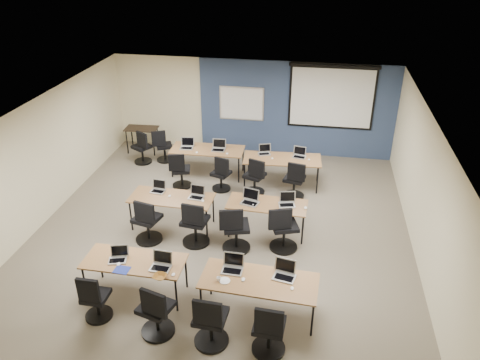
% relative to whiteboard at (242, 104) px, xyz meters
% --- Properties ---
extents(floor, '(8.00, 9.00, 0.02)m').
position_rel_whiteboard_xyz_m(floor, '(0.30, -4.43, -1.45)').
color(floor, '#6B6354').
rests_on(floor, ground).
extents(ceiling, '(8.00, 9.00, 0.02)m').
position_rel_whiteboard_xyz_m(ceiling, '(0.30, -4.43, 1.25)').
color(ceiling, white).
rests_on(ceiling, ground).
extents(wall_back, '(8.00, 0.04, 2.70)m').
position_rel_whiteboard_xyz_m(wall_back, '(0.30, 0.07, -0.10)').
color(wall_back, beige).
rests_on(wall_back, ground).
extents(wall_front, '(8.00, 0.04, 2.70)m').
position_rel_whiteboard_xyz_m(wall_front, '(0.30, -8.93, -0.10)').
color(wall_front, beige).
rests_on(wall_front, ground).
extents(wall_left, '(0.04, 9.00, 2.70)m').
position_rel_whiteboard_xyz_m(wall_left, '(-3.70, -4.43, -0.10)').
color(wall_left, beige).
rests_on(wall_left, ground).
extents(wall_right, '(0.04, 9.00, 2.70)m').
position_rel_whiteboard_xyz_m(wall_right, '(4.30, -4.43, -0.10)').
color(wall_right, beige).
rests_on(wall_right, ground).
extents(blue_accent_panel, '(5.50, 0.04, 2.70)m').
position_rel_whiteboard_xyz_m(blue_accent_panel, '(1.55, 0.04, -0.10)').
color(blue_accent_panel, '#3D5977').
rests_on(blue_accent_panel, wall_back).
extents(whiteboard, '(1.28, 0.03, 0.98)m').
position_rel_whiteboard_xyz_m(whiteboard, '(0.00, 0.00, 0.00)').
color(whiteboard, silver).
rests_on(whiteboard, wall_back).
extents(projector_screen, '(2.40, 0.10, 1.82)m').
position_rel_whiteboard_xyz_m(projector_screen, '(2.50, -0.02, 0.44)').
color(projector_screen, black).
rests_on(projector_screen, wall_back).
extents(training_table_front_left, '(1.77, 0.74, 0.73)m').
position_rel_whiteboard_xyz_m(training_table_front_left, '(-0.79, -6.50, -0.77)').
color(training_table_front_left, '#9D5B31').
rests_on(training_table_front_left, floor).
extents(training_table_front_right, '(1.93, 0.80, 0.73)m').
position_rel_whiteboard_xyz_m(training_table_front_right, '(1.42, -6.65, -0.76)').
color(training_table_front_right, brown).
rests_on(training_table_front_right, floor).
extents(training_table_mid_left, '(1.80, 0.75, 0.73)m').
position_rel_whiteboard_xyz_m(training_table_mid_left, '(-0.80, -4.28, -0.77)').
color(training_table_mid_left, '#955D30').
rests_on(training_table_mid_left, floor).
extents(training_table_mid_right, '(1.67, 0.70, 0.73)m').
position_rel_whiteboard_xyz_m(training_table_mid_right, '(1.26, -4.20, -0.77)').
color(training_table_mid_right, brown).
rests_on(training_table_mid_right, floor).
extents(training_table_back_left, '(1.91, 0.80, 0.73)m').
position_rel_whiteboard_xyz_m(training_table_back_left, '(-0.63, -1.69, -0.76)').
color(training_table_back_left, brown).
rests_on(training_table_back_left, floor).
extents(training_table_back_right, '(1.94, 0.81, 0.73)m').
position_rel_whiteboard_xyz_m(training_table_back_right, '(1.37, -1.93, -0.76)').
color(training_table_back_right, olive).
rests_on(training_table_back_right, floor).
extents(laptop_0, '(0.30, 0.26, 0.23)m').
position_rel_whiteboard_xyz_m(laptop_0, '(-1.07, -6.52, -0.66)').
color(laptop_0, '#ADADBA').
rests_on(laptop_0, training_table_front_left).
extents(mouse_0, '(0.07, 0.11, 0.04)m').
position_rel_whiteboard_xyz_m(mouse_0, '(-1.01, -6.66, -0.71)').
color(mouse_0, white).
rests_on(mouse_0, training_table_front_left).
extents(task_chair_0, '(0.46, 0.46, 0.95)m').
position_rel_whiteboard_xyz_m(task_chair_0, '(-1.23, -7.22, -1.06)').
color(task_chair_0, black).
rests_on(task_chair_0, floor).
extents(laptop_1, '(0.34, 0.29, 0.26)m').
position_rel_whiteboard_xyz_m(laptop_1, '(-0.27, -6.59, -0.66)').
color(laptop_1, '#B9B9C8').
rests_on(laptop_1, training_table_front_left).
extents(mouse_1, '(0.09, 0.11, 0.03)m').
position_rel_whiteboard_xyz_m(mouse_1, '(-0.00, -6.77, -0.71)').
color(mouse_1, white).
rests_on(mouse_1, training_table_front_left).
extents(task_chair_1, '(0.56, 0.55, 1.02)m').
position_rel_whiteboard_xyz_m(task_chair_1, '(-0.12, -7.38, -1.03)').
color(task_chair_1, black).
rests_on(task_chair_1, floor).
extents(laptop_2, '(0.35, 0.30, 0.27)m').
position_rel_whiteboard_xyz_m(laptop_2, '(0.94, -6.45, -0.65)').
color(laptop_2, silver).
rests_on(laptop_2, training_table_front_right).
extents(mouse_2, '(0.07, 0.10, 0.04)m').
position_rel_whiteboard_xyz_m(mouse_2, '(1.16, -6.69, -0.71)').
color(mouse_2, white).
rests_on(mouse_2, training_table_front_right).
extents(task_chair_2, '(0.55, 0.55, 1.03)m').
position_rel_whiteboard_xyz_m(task_chair_2, '(0.77, -7.44, -1.02)').
color(task_chair_2, black).
rests_on(task_chair_2, floor).
extents(laptop_3, '(0.36, 0.30, 0.27)m').
position_rel_whiteboard_xyz_m(laptop_3, '(1.81, -6.47, -0.65)').
color(laptop_3, '#B0B1BE').
rests_on(laptop_3, training_table_front_right).
extents(mouse_3, '(0.08, 0.10, 0.03)m').
position_rel_whiteboard_xyz_m(mouse_3, '(1.96, -6.77, -0.71)').
color(mouse_3, white).
rests_on(mouse_3, training_table_front_right).
extents(task_chair_3, '(0.53, 0.53, 1.01)m').
position_rel_whiteboard_xyz_m(task_chair_3, '(1.68, -7.44, -1.03)').
color(task_chair_3, black).
rests_on(task_chair_3, floor).
extents(laptop_4, '(0.31, 0.26, 0.23)m').
position_rel_whiteboard_xyz_m(laptop_4, '(-1.17, -4.06, -0.66)').
color(laptop_4, '#B5B6BB').
rests_on(laptop_4, training_table_mid_left).
extents(mouse_4, '(0.06, 0.10, 0.03)m').
position_rel_whiteboard_xyz_m(mouse_4, '(-0.85, -4.26, -0.71)').
color(mouse_4, white).
rests_on(mouse_4, training_table_mid_left).
extents(task_chair_4, '(0.56, 0.56, 1.04)m').
position_rel_whiteboard_xyz_m(task_chair_4, '(-1.14, -4.94, -1.02)').
color(task_chair_4, black).
rests_on(task_chair_4, floor).
extents(laptop_5, '(0.32, 0.27, 0.24)m').
position_rel_whiteboard_xyz_m(laptop_5, '(-0.27, -4.17, -0.66)').
color(laptop_5, '#BCBCBC').
rests_on(laptop_5, training_table_mid_left).
extents(mouse_5, '(0.08, 0.10, 0.03)m').
position_rel_whiteboard_xyz_m(mouse_5, '(-0.10, -4.33, -0.71)').
color(mouse_5, white).
rests_on(mouse_5, training_table_mid_left).
extents(task_chair_5, '(0.57, 0.57, 1.05)m').
position_rel_whiteboard_xyz_m(task_chair_5, '(-0.15, -4.86, -1.02)').
color(task_chair_5, black).
rests_on(task_chair_5, floor).
extents(laptop_6, '(0.36, 0.31, 0.27)m').
position_rel_whiteboard_xyz_m(laptop_6, '(0.89, -4.20, -0.65)').
color(laptop_6, '#B4B4BB').
rests_on(laptop_6, training_table_mid_right).
extents(mouse_6, '(0.07, 0.10, 0.03)m').
position_rel_whiteboard_xyz_m(mouse_6, '(0.98, -4.33, -0.71)').
color(mouse_6, white).
rests_on(mouse_6, training_table_mid_right).
extents(task_chair_6, '(0.58, 0.58, 1.05)m').
position_rel_whiteboard_xyz_m(task_chair_6, '(0.70, -4.93, -1.01)').
color(task_chair_6, black).
rests_on(task_chair_6, floor).
extents(laptop_7, '(0.33, 0.28, 0.25)m').
position_rel_whiteboard_xyz_m(laptop_7, '(1.67, -4.15, -0.66)').
color(laptop_7, silver).
rests_on(laptop_7, training_table_mid_right).
extents(mouse_7, '(0.09, 0.12, 0.04)m').
position_rel_whiteboard_xyz_m(mouse_7, '(2.06, -4.25, -0.71)').
color(mouse_7, white).
rests_on(mouse_7, training_table_mid_right).
extents(task_chair_7, '(0.60, 0.58, 1.05)m').
position_rel_whiteboard_xyz_m(task_chair_7, '(1.65, -4.74, -1.01)').
color(task_chair_7, black).
rests_on(task_chair_7, floor).
extents(laptop_8, '(0.34, 0.29, 0.26)m').
position_rel_whiteboard_xyz_m(laptop_8, '(-1.17, -1.69, -0.66)').
color(laptop_8, '#B5B5C0').
rests_on(laptop_8, training_table_back_left).
extents(mouse_8, '(0.06, 0.09, 0.03)m').
position_rel_whiteboard_xyz_m(mouse_8, '(-0.84, -1.97, -0.71)').
color(mouse_8, white).
rests_on(mouse_8, training_table_back_left).
extents(task_chair_8, '(0.49, 0.49, 0.98)m').
position_rel_whiteboard_xyz_m(task_chair_8, '(-1.14, -2.52, -1.05)').
color(task_chair_8, black).
rests_on(task_chair_8, floor).
extents(laptop_9, '(0.35, 0.30, 0.26)m').
position_rel_whiteboard_xyz_m(laptop_9, '(-0.33, -1.67, -0.65)').
color(laptop_9, '#B9B9C6').
rests_on(laptop_9, training_table_back_left).
extents(mouse_9, '(0.08, 0.11, 0.03)m').
position_rel_whiteboard_xyz_m(mouse_9, '(-0.05, -1.90, -0.71)').
color(mouse_9, white).
rests_on(mouse_9, training_table_back_left).
extents(task_chair_9, '(0.49, 0.47, 0.96)m').
position_rel_whiteboard_xyz_m(task_chair_9, '(-0.08, -2.51, -1.06)').
color(task_chair_9, black).
rests_on(task_chair_9, floor).
extents(laptop_10, '(0.31, 0.26, 0.24)m').
position_rel_whiteboard_xyz_m(laptop_10, '(0.88, -1.71, -0.66)').
color(laptop_10, '#AAABB6').
rests_on(laptop_10, training_table_back_right).
extents(mouse_10, '(0.07, 0.10, 0.03)m').
position_rel_whiteboard_xyz_m(mouse_10, '(1.12, -1.98, -0.71)').
color(mouse_10, white).
rests_on(mouse_10, training_table_back_right).
extents(task_chair_10, '(0.53, 0.51, 0.99)m').
position_rel_whiteboard_xyz_m(task_chair_10, '(0.77, -2.55, -1.04)').
color(task_chair_10, black).
rests_on(task_chair_10, floor).
extents(laptop_11, '(0.32, 0.27, 0.24)m').
position_rel_whiteboard_xyz_m(laptop_11, '(1.78, -1.75, -0.66)').
color(laptop_11, '#B4B4BD').
rests_on(laptop_11, training_table_back_right).
extents(mouse_11, '(0.07, 0.10, 0.03)m').
position_rel_whiteboard_xyz_m(mouse_11, '(2.03, -1.90, -0.71)').
color(mouse_11, white).
rests_on(mouse_11, training_table_back_right).
extents(task_chair_11, '(0.52, 0.52, 1.00)m').
position_rel_whiteboard_xyz_m(task_chair_11, '(1.74, -2.58, -1.04)').
color(task_chair_11, black).
rests_on(task_chair_11, floor).
extents(blue_mousepad, '(0.27, 0.23, 0.01)m').
position_rel_whiteboard_xyz_m(blue_mousepad, '(-0.90, -6.78, -0.72)').
color(blue_mousepad, navy).
rests_on(blue_mousepad, training_table_front_left).
extents(snack_bowl, '(0.26, 0.26, 0.06)m').
position_rel_whiteboard_xyz_m(snack_bowl, '(-0.20, -6.88, -0.69)').
color(snack_bowl, brown).
rests_on(snack_bowl, training_table_front_left).
extents(snack_plate, '(0.19, 0.19, 0.01)m').
position_rel_whiteboard_xyz_m(snack_plate, '(0.86, -6.76, -0.71)').
color(snack_plate, white).
rests_on(snack_plate, training_table_front_right).
extents(coffee_cup, '(0.06, 0.06, 0.05)m').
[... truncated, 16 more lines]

